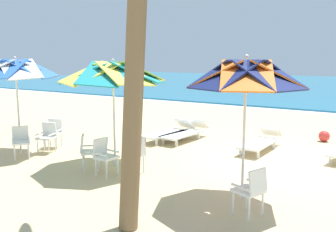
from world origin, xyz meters
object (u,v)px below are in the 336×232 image
object	(u,v)px
beach_umbrella_1	(113,74)
plastic_chair_4	(54,131)
sun_lounger_3	(168,132)
beach_umbrella_2	(16,70)
plastic_chair_0	(251,189)
plastic_chair_3	(88,150)
plastic_chair_5	(21,140)
sun_lounger_1	(261,141)
sun_lounger_2	(185,132)
beach_umbrella_0	(246,75)
beach_ball	(324,136)
plastic_chair_2	(104,154)
palm_tree_1	(137,39)
plastic_chair_6	(47,135)
plastic_chair_1	(135,152)

from	to	relation	value
beach_umbrella_1	plastic_chair_4	bearing A→B (deg)	170.80
sun_lounger_3	beach_umbrella_2	bearing A→B (deg)	-126.09
plastic_chair_0	plastic_chair_3	size ratio (longest dim) A/B	1.00
beach_umbrella_2	plastic_chair_5	bearing A→B (deg)	-33.49
plastic_chair_5	sun_lounger_1	size ratio (longest dim) A/B	0.40
sun_lounger_2	plastic_chair_5	bearing A→B (deg)	-122.42
beach_umbrella_0	sun_lounger_1	size ratio (longest dim) A/B	1.27
beach_umbrella_2	sun_lounger_3	world-z (taller)	beach_umbrella_2
sun_lounger_3	beach_ball	size ratio (longest dim) A/B	6.25
plastic_chair_0	beach_umbrella_1	xyz separation A→B (m)	(-3.95, 1.06, 1.82)
beach_umbrella_0	plastic_chair_2	bearing A→B (deg)	-174.07
plastic_chair_4	palm_tree_1	world-z (taller)	palm_tree_1
plastic_chair_4	sun_lounger_3	distance (m)	3.61
sun_lounger_1	plastic_chair_2	bearing A→B (deg)	-118.77
plastic_chair_2	plastic_chair_6	xyz separation A→B (m)	(-2.80, 0.68, 0.00)
plastic_chair_0	sun_lounger_3	xyz separation A→B (m)	(-4.37, 4.22, -0.22)
sun_lounger_1	beach_umbrella_2	bearing A→B (deg)	-145.24
plastic_chair_1	plastic_chair_3	distance (m)	1.19
plastic_chair_2	sun_lounger_1	distance (m)	4.76
plastic_chair_6	plastic_chair_0	bearing A→B (deg)	-8.91
plastic_chair_0	plastic_chair_2	xyz separation A→B (m)	(-3.63, 0.33, 0.00)
plastic_chair_4	plastic_chair_3	bearing A→B (deg)	-23.49
plastic_chair_6	sun_lounger_1	bearing A→B (deg)	34.47
plastic_chair_5	sun_lounger_2	world-z (taller)	plastic_chair_5
plastic_chair_0	plastic_chair_6	bearing A→B (deg)	171.09
beach_ball	sun_lounger_1	bearing A→B (deg)	-120.89
plastic_chair_2	plastic_chair_1	bearing A→B (deg)	47.55
plastic_chair_4	sun_lounger_1	distance (m)	6.18
plastic_chair_5	plastic_chair_0	bearing A→B (deg)	-1.96
plastic_chair_2	sun_lounger_1	size ratio (longest dim) A/B	0.40
beach_umbrella_1	plastic_chair_4	distance (m)	3.36
beach_umbrella_2	plastic_chair_5	world-z (taller)	beach_umbrella_2
beach_umbrella_2	sun_lounger_1	size ratio (longest dim) A/B	1.26
plastic_chair_0	beach_ball	world-z (taller)	plastic_chair_0
sun_lounger_3	beach_umbrella_1	bearing A→B (deg)	-82.44
beach_umbrella_1	plastic_chair_5	size ratio (longest dim) A/B	3.09
plastic_chair_6	plastic_chair_4	bearing A→B (deg)	121.58
plastic_chair_3	palm_tree_1	bearing A→B (deg)	-30.77
plastic_chair_2	plastic_chair_3	distance (m)	0.64
plastic_chair_0	plastic_chair_2	world-z (taller)	same
plastic_chair_2	sun_lounger_2	bearing A→B (deg)	93.26
beach_umbrella_2	sun_lounger_1	bearing A→B (deg)	34.76
palm_tree_1	beach_ball	xyz separation A→B (m)	(1.48, 8.01, -2.80)
plastic_chair_1	sun_lounger_2	xyz separation A→B (m)	(-0.71, 3.59, -0.22)
plastic_chair_6	beach_umbrella_1	bearing A→B (deg)	1.09
beach_umbrella_2	plastic_chair_2	bearing A→B (deg)	-3.64
sun_lounger_1	plastic_chair_5	bearing A→B (deg)	-140.59
plastic_chair_1	plastic_chair_4	distance (m)	3.65
beach_umbrella_1	plastic_chair_1	size ratio (longest dim) A/B	3.09
plastic_chair_6	sun_lounger_3	xyz separation A→B (m)	(2.07, 3.21, -0.22)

